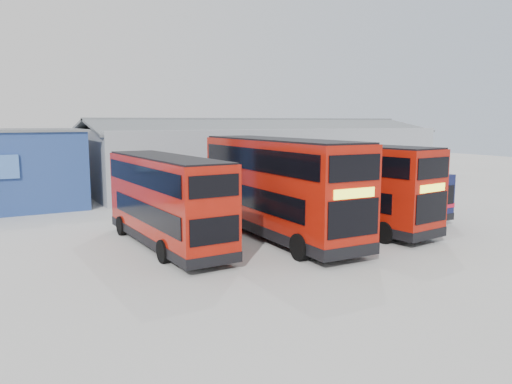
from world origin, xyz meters
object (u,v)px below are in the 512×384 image
(maintenance_shed, at_px, (261,155))
(single_decker_blue, at_px, (370,191))
(double_decker_right, at_px, (346,186))
(double_decker_centre, at_px, (279,189))
(double_decker_left, at_px, (166,202))

(maintenance_shed, distance_m, single_decker_blue, 15.51)
(maintenance_shed, bearing_deg, single_decker_blue, -94.31)
(maintenance_shed, xyz_separation_m, single_decker_blue, (-1.16, -15.42, -1.22))
(double_decker_right, bearing_deg, single_decker_blue, 25.50)
(double_decker_centre, height_order, single_decker_blue, double_decker_centre)
(double_decker_centre, bearing_deg, single_decker_blue, 19.77)
(double_decker_right, xyz_separation_m, single_decker_blue, (4.00, 2.51, -0.83))
(double_decker_left, xyz_separation_m, double_decker_right, (9.76, -0.68, 0.17))
(double_decker_right, height_order, single_decker_blue, double_decker_right)
(double_decker_left, relative_size, single_decker_blue, 0.94)
(double_decker_left, distance_m, double_decker_right, 9.78)
(single_decker_blue, bearing_deg, double_decker_right, 28.61)
(maintenance_shed, distance_m, double_decker_left, 22.81)
(double_decker_right, bearing_deg, double_decker_left, 169.40)
(double_decker_centre, xyz_separation_m, double_decker_right, (4.43, 0.29, -0.19))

